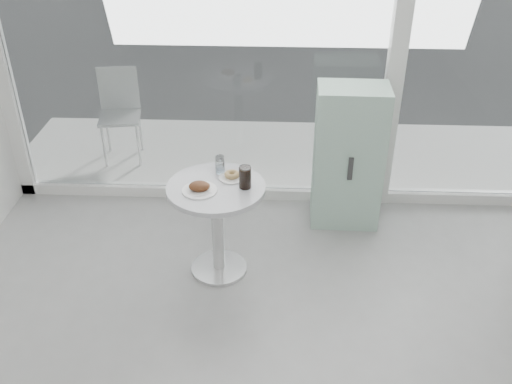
{
  "coord_description": "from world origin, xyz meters",
  "views": [
    {
      "loc": [
        -0.05,
        -1.6,
        2.89
      ],
      "look_at": [
        -0.2,
        1.7,
        0.85
      ],
      "focal_mm": 40.0,
      "sensor_mm": 36.0,
      "label": 1
    }
  ],
  "objects_px": {
    "cola_glass": "(245,178)",
    "patio_chair": "(120,108)",
    "mint_cabinet": "(348,157)",
    "plate_fritter": "(200,188)",
    "plate_donut": "(232,176)",
    "water_tumbler_a": "(220,167)",
    "water_tumbler_b": "(220,164)",
    "main_table": "(217,211)"
  },
  "relations": [
    {
      "from": "cola_glass",
      "to": "mint_cabinet",
      "type": "bearing_deg",
      "value": 43.3
    },
    {
      "from": "plate_donut",
      "to": "water_tumbler_a",
      "type": "relative_size",
      "value": 1.79
    },
    {
      "from": "mint_cabinet",
      "to": "patio_chair",
      "type": "bearing_deg",
      "value": 156.03
    },
    {
      "from": "main_table",
      "to": "water_tumbler_b",
      "type": "bearing_deg",
      "value": 88.46
    },
    {
      "from": "plate_donut",
      "to": "water_tumbler_a",
      "type": "distance_m",
      "value": 0.12
    },
    {
      "from": "main_table",
      "to": "water_tumbler_a",
      "type": "bearing_deg",
      "value": 85.63
    },
    {
      "from": "patio_chair",
      "to": "cola_glass",
      "type": "distance_m",
      "value": 2.3
    },
    {
      "from": "patio_chair",
      "to": "plate_donut",
      "type": "xyz_separation_m",
      "value": [
        1.29,
        -1.69,
        0.21
      ]
    },
    {
      "from": "main_table",
      "to": "plate_fritter",
      "type": "relative_size",
      "value": 3.07
    },
    {
      "from": "patio_chair",
      "to": "mint_cabinet",
      "type": "bearing_deg",
      "value": -34.1
    },
    {
      "from": "plate_donut",
      "to": "water_tumbler_b",
      "type": "relative_size",
      "value": 1.75
    },
    {
      "from": "main_table",
      "to": "water_tumbler_b",
      "type": "distance_m",
      "value": 0.36
    },
    {
      "from": "main_table",
      "to": "patio_chair",
      "type": "bearing_deg",
      "value": 123.2
    },
    {
      "from": "cola_glass",
      "to": "patio_chair",
      "type": "bearing_deg",
      "value": 127.56
    },
    {
      "from": "patio_chair",
      "to": "water_tumbler_a",
      "type": "relative_size",
      "value": 8.45
    },
    {
      "from": "mint_cabinet",
      "to": "cola_glass",
      "type": "xyz_separation_m",
      "value": [
        -0.82,
        -0.77,
        0.23
      ]
    },
    {
      "from": "plate_donut",
      "to": "cola_glass",
      "type": "xyz_separation_m",
      "value": [
        0.11,
        -0.12,
        0.06
      ]
    },
    {
      "from": "patio_chair",
      "to": "plate_donut",
      "type": "relative_size",
      "value": 4.73
    },
    {
      "from": "mint_cabinet",
      "to": "plate_donut",
      "type": "distance_m",
      "value": 1.14
    },
    {
      "from": "mint_cabinet",
      "to": "water_tumbler_b",
      "type": "xyz_separation_m",
      "value": [
        -1.03,
        -0.52,
        0.2
      ]
    },
    {
      "from": "water_tumbler_b",
      "to": "cola_glass",
      "type": "height_order",
      "value": "cola_glass"
    },
    {
      "from": "main_table",
      "to": "plate_donut",
      "type": "xyz_separation_m",
      "value": [
        0.11,
        0.12,
        0.24
      ]
    },
    {
      "from": "water_tumbler_a",
      "to": "water_tumbler_b",
      "type": "bearing_deg",
      "value": 99.07
    },
    {
      "from": "mint_cabinet",
      "to": "cola_glass",
      "type": "height_order",
      "value": "mint_cabinet"
    },
    {
      "from": "plate_fritter",
      "to": "patio_chair",
      "type": "bearing_deg",
      "value": 119.83
    },
    {
      "from": "plate_donut",
      "to": "patio_chair",
      "type": "bearing_deg",
      "value": 127.36
    },
    {
      "from": "mint_cabinet",
      "to": "plate_fritter",
      "type": "xyz_separation_m",
      "value": [
        -1.14,
        -0.84,
        0.17
      ]
    },
    {
      "from": "plate_donut",
      "to": "water_tumbler_b",
      "type": "xyz_separation_m",
      "value": [
        -0.1,
        0.12,
        0.03
      ]
    },
    {
      "from": "mint_cabinet",
      "to": "water_tumbler_b",
      "type": "relative_size",
      "value": 11.09
    },
    {
      "from": "plate_donut",
      "to": "main_table",
      "type": "bearing_deg",
      "value": -133.24
    },
    {
      "from": "plate_fritter",
      "to": "plate_donut",
      "type": "height_order",
      "value": "plate_fritter"
    },
    {
      "from": "mint_cabinet",
      "to": "plate_fritter",
      "type": "bearing_deg",
      "value": -142.48
    },
    {
      "from": "patio_chair",
      "to": "plate_fritter",
      "type": "distance_m",
      "value": 2.17
    },
    {
      "from": "plate_donut",
      "to": "cola_glass",
      "type": "relative_size",
      "value": 1.16
    },
    {
      "from": "water_tumbler_a",
      "to": "mint_cabinet",
      "type": "bearing_deg",
      "value": 29.35
    },
    {
      "from": "patio_chair",
      "to": "plate_fritter",
      "type": "bearing_deg",
      "value": -69.14
    },
    {
      "from": "water_tumbler_b",
      "to": "main_table",
      "type": "bearing_deg",
      "value": -91.54
    },
    {
      "from": "mint_cabinet",
      "to": "water_tumbler_b",
      "type": "distance_m",
      "value": 1.17
    },
    {
      "from": "water_tumbler_a",
      "to": "cola_glass",
      "type": "distance_m",
      "value": 0.28
    },
    {
      "from": "mint_cabinet",
      "to": "water_tumbler_a",
      "type": "height_order",
      "value": "mint_cabinet"
    },
    {
      "from": "plate_fritter",
      "to": "water_tumbler_a",
      "type": "xyz_separation_m",
      "value": [
        0.12,
        0.26,
        0.02
      ]
    },
    {
      "from": "water_tumbler_b",
      "to": "cola_glass",
      "type": "distance_m",
      "value": 0.33
    }
  ]
}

